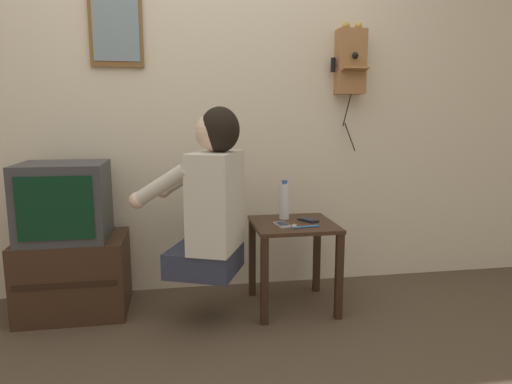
{
  "coord_description": "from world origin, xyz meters",
  "views": [
    {
      "loc": [
        -0.11,
        -1.79,
        1.16
      ],
      "look_at": [
        0.31,
        0.71,
        0.72
      ],
      "focal_mm": 32.0,
      "sensor_mm": 36.0,
      "label": 1
    }
  ],
  "objects": [
    {
      "name": "wall_phone_antique",
      "position": [
        1.01,
        1.12,
        1.5
      ],
      "size": [
        0.23,
        0.18,
        0.83
      ],
      "color": "#9E6B3D"
    },
    {
      "name": "side_table",
      "position": [
        0.55,
        0.76,
        0.41
      ],
      "size": [
        0.48,
        0.47,
        0.52
      ],
      "color": "#382316",
      "rests_on": "ground_plane"
    },
    {
      "name": "television",
      "position": [
        -0.76,
        0.89,
        0.67
      ],
      "size": [
        0.47,
        0.42,
        0.44
      ],
      "color": "#38383A",
      "rests_on": "tv_stand"
    },
    {
      "name": "framed_picture",
      "position": [
        -0.46,
        1.16,
        1.68
      ],
      "size": [
        0.31,
        0.03,
        0.48
      ],
      "color": "brown"
    },
    {
      "name": "person",
      "position": [
        0.05,
        0.63,
        0.72
      ],
      "size": [
        0.63,
        0.56,
        0.91
      ],
      "rotation": [
        0.0,
        0.0,
        1.17
      ],
      "color": "#2D3347",
      "rests_on": "ground_plane"
    },
    {
      "name": "toothbrush",
      "position": [
        0.57,
        0.63,
        0.53
      ],
      "size": [
        0.17,
        0.04,
        0.02
      ],
      "rotation": [
        0.0,
        0.0,
        1.74
      ],
      "color": "#338CD8",
      "rests_on": "side_table"
    },
    {
      "name": "tv_stand",
      "position": [
        -0.74,
        0.9,
        0.23
      ],
      "size": [
        0.6,
        0.45,
        0.45
      ],
      "color": "#382316",
      "rests_on": "ground_plane"
    },
    {
      "name": "wall_back",
      "position": [
        0.0,
        1.2,
        1.27
      ],
      "size": [
        6.8,
        0.05,
        2.55
      ],
      "color": "beige",
      "rests_on": "ground_plane"
    },
    {
      "name": "cell_phone_spare",
      "position": [
        0.64,
        0.79,
        0.53
      ],
      "size": [
        0.12,
        0.14,
        0.01
      ],
      "rotation": [
        0.0,
        0.0,
        0.54
      ],
      "color": "black",
      "rests_on": "side_table"
    },
    {
      "name": "cell_phone_held",
      "position": [
        0.46,
        0.7,
        0.53
      ],
      "size": [
        0.08,
        0.13,
        0.01
      ],
      "rotation": [
        0.0,
        0.0,
        0.18
      ],
      "color": "silver",
      "rests_on": "side_table"
    },
    {
      "name": "water_bottle",
      "position": [
        0.52,
        0.87,
        0.64
      ],
      "size": [
        0.06,
        0.06,
        0.24
      ],
      "color": "silver",
      "rests_on": "side_table"
    }
  ]
}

